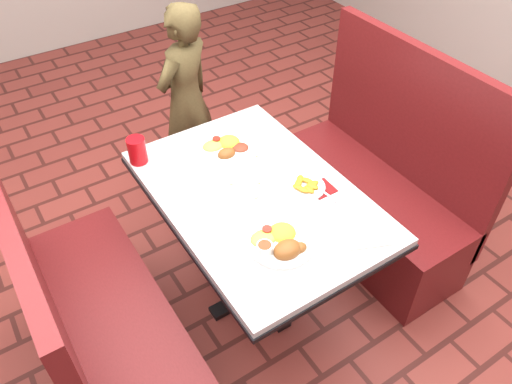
{
  "coord_description": "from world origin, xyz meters",
  "views": [
    {
      "loc": [
        -0.9,
        -1.39,
        2.26
      ],
      "look_at": [
        0.0,
        0.0,
        0.75
      ],
      "focal_mm": 35.0,
      "sensor_mm": 36.0,
      "label": 1
    }
  ],
  "objects_px": {
    "red_tumbler": "(137,150)",
    "booth_bench_left": "(104,329)",
    "dining_table": "(256,207)",
    "near_dinner_plate": "(281,240)",
    "booth_bench_right": "(373,195)",
    "far_dinner_plate": "(226,146)",
    "plantain_plate": "(304,186)",
    "diner_person": "(186,100)"
  },
  "relations": [
    {
      "from": "dining_table",
      "to": "booth_bench_right",
      "type": "relative_size",
      "value": 1.01
    },
    {
      "from": "booth_bench_right",
      "to": "red_tumbler",
      "type": "relative_size",
      "value": 9.17
    },
    {
      "from": "booth_bench_left",
      "to": "near_dinner_plate",
      "type": "relative_size",
      "value": 4.36
    },
    {
      "from": "near_dinner_plate",
      "to": "booth_bench_left",
      "type": "bearing_deg",
      "value": 155.74
    },
    {
      "from": "dining_table",
      "to": "plantain_plate",
      "type": "distance_m",
      "value": 0.25
    },
    {
      "from": "near_dinner_plate",
      "to": "red_tumbler",
      "type": "bearing_deg",
      "value": 107.88
    },
    {
      "from": "dining_table",
      "to": "booth_bench_right",
      "type": "distance_m",
      "value": 0.86
    },
    {
      "from": "booth_bench_right",
      "to": "far_dinner_plate",
      "type": "bearing_deg",
      "value": 155.63
    },
    {
      "from": "red_tumbler",
      "to": "booth_bench_left",
      "type": "bearing_deg",
      "value": -132.3
    },
    {
      "from": "plantain_plate",
      "to": "red_tumbler",
      "type": "xyz_separation_m",
      "value": [
        -0.55,
        0.59,
        0.05
      ]
    },
    {
      "from": "diner_person",
      "to": "red_tumbler",
      "type": "height_order",
      "value": "diner_person"
    },
    {
      "from": "booth_bench_left",
      "to": "diner_person",
      "type": "relative_size",
      "value": 0.99
    },
    {
      "from": "diner_person",
      "to": "far_dinner_plate",
      "type": "relative_size",
      "value": 4.48
    },
    {
      "from": "dining_table",
      "to": "diner_person",
      "type": "relative_size",
      "value": 1.0
    },
    {
      "from": "booth_bench_right",
      "to": "near_dinner_plate",
      "type": "relative_size",
      "value": 4.36
    },
    {
      "from": "diner_person",
      "to": "booth_bench_right",
      "type": "bearing_deg",
      "value": 96.05
    },
    {
      "from": "plantain_plate",
      "to": "red_tumbler",
      "type": "bearing_deg",
      "value": 133.12
    },
    {
      "from": "far_dinner_plate",
      "to": "red_tumbler",
      "type": "xyz_separation_m",
      "value": [
        -0.4,
        0.15,
        0.04
      ]
    },
    {
      "from": "booth_bench_left",
      "to": "plantain_plate",
      "type": "distance_m",
      "value": 1.09
    },
    {
      "from": "far_dinner_plate",
      "to": "near_dinner_plate",
      "type": "bearing_deg",
      "value": -101.79
    },
    {
      "from": "booth_bench_left",
      "to": "dining_table",
      "type": "bearing_deg",
      "value": 0.0
    },
    {
      "from": "far_dinner_plate",
      "to": "red_tumbler",
      "type": "bearing_deg",
      "value": 159.29
    },
    {
      "from": "dining_table",
      "to": "far_dinner_plate",
      "type": "bearing_deg",
      "value": 82.05
    },
    {
      "from": "near_dinner_plate",
      "to": "dining_table",
      "type": "bearing_deg",
      "value": 74.23
    },
    {
      "from": "plantain_plate",
      "to": "booth_bench_right",
      "type": "bearing_deg",
      "value": 9.13
    },
    {
      "from": "dining_table",
      "to": "plantain_plate",
      "type": "xyz_separation_m",
      "value": [
        0.2,
        -0.1,
        0.11
      ]
    },
    {
      "from": "near_dinner_plate",
      "to": "booth_bench_right",
      "type": "bearing_deg",
      "value": 19.76
    },
    {
      "from": "dining_table",
      "to": "booth_bench_right",
      "type": "height_order",
      "value": "booth_bench_right"
    },
    {
      "from": "booth_bench_right",
      "to": "dining_table",
      "type": "bearing_deg",
      "value": 180.0
    },
    {
      "from": "diner_person",
      "to": "far_dinner_plate",
      "type": "xyz_separation_m",
      "value": [
        -0.13,
        -0.73,
        0.17
      ]
    },
    {
      "from": "diner_person",
      "to": "far_dinner_plate",
      "type": "bearing_deg",
      "value": 55.72
    },
    {
      "from": "far_dinner_plate",
      "to": "dining_table",
      "type": "bearing_deg",
      "value": -97.95
    },
    {
      "from": "far_dinner_plate",
      "to": "booth_bench_right",
      "type": "bearing_deg",
      "value": -24.37
    },
    {
      "from": "booth_bench_left",
      "to": "far_dinner_plate",
      "type": "distance_m",
      "value": 1.01
    },
    {
      "from": "booth_bench_left",
      "to": "near_dinner_plate",
      "type": "distance_m",
      "value": 0.9
    },
    {
      "from": "far_dinner_plate",
      "to": "booth_bench_left",
      "type": "bearing_deg",
      "value": -158.09
    },
    {
      "from": "booth_bench_left",
      "to": "plantain_plate",
      "type": "xyz_separation_m",
      "value": [
        1.0,
        -0.1,
        0.43
      ]
    },
    {
      "from": "near_dinner_plate",
      "to": "red_tumbler",
      "type": "relative_size",
      "value": 2.11
    },
    {
      "from": "plantain_plate",
      "to": "far_dinner_plate",
      "type": "bearing_deg",
      "value": 109.09
    },
    {
      "from": "booth_bench_right",
      "to": "red_tumbler",
      "type": "distance_m",
      "value": 1.34
    },
    {
      "from": "booth_bench_left",
      "to": "booth_bench_right",
      "type": "distance_m",
      "value": 1.6
    },
    {
      "from": "booth_bench_left",
      "to": "diner_person",
      "type": "xyz_separation_m",
      "value": [
        0.98,
        1.07,
        0.28
      ]
    }
  ]
}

